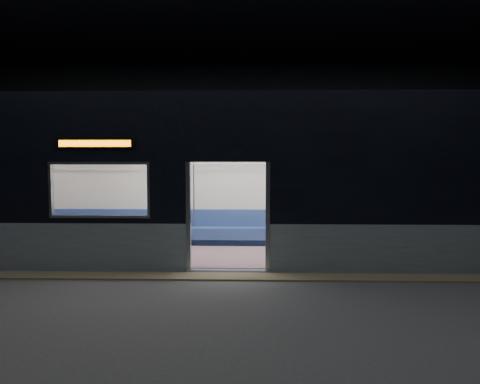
{
  "coord_description": "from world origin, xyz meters",
  "views": [
    {
      "loc": [
        0.51,
        -8.32,
        2.22
      ],
      "look_at": [
        0.19,
        2.3,
        1.39
      ],
      "focal_mm": 38.0,
      "sensor_mm": 36.0,
      "label": 1
    }
  ],
  "objects": [
    {
      "name": "station_floor",
      "position": [
        0.0,
        0.0,
        -0.01
      ],
      "size": [
        24.0,
        14.0,
        0.01
      ],
      "primitive_type": "cube",
      "color": "#47494C",
      "rests_on": "ground"
    },
    {
      "name": "station_envelope",
      "position": [
        0.0,
        0.0,
        3.66
      ],
      "size": [
        24.0,
        14.0,
        5.0
      ],
      "color": "black",
      "rests_on": "station_floor"
    },
    {
      "name": "tactile_strip",
      "position": [
        0.0,
        0.55,
        0.01
      ],
      "size": [
        22.8,
        0.5,
        0.03
      ],
      "primitive_type": "cube",
      "color": "#8C7F59",
      "rests_on": "station_floor"
    },
    {
      "name": "metro_car",
      "position": [
        -0.0,
        2.54,
        1.85
      ],
      "size": [
        18.0,
        3.04,
        3.35
      ],
      "color": "#8D9EA8",
      "rests_on": "station_floor"
    },
    {
      "name": "passenger",
      "position": [
        4.56,
        3.55,
        0.78
      ],
      "size": [
        0.42,
        0.68,
        1.34
      ],
      "rotation": [
        0.0,
        0.0,
        0.17
      ],
      "color": "black",
      "rests_on": "metro_car"
    },
    {
      "name": "handbag",
      "position": [
        4.56,
        3.33,
        0.67
      ],
      "size": [
        0.33,
        0.3,
        0.14
      ],
      "primitive_type": "cube",
      "rotation": [
        0.0,
        0.0,
        0.31
      ],
      "color": "black",
      "rests_on": "passenger"
    },
    {
      "name": "transit_map",
      "position": [
        4.29,
        3.85,
        1.47
      ],
      "size": [
        1.0,
        0.03,
        0.65
      ],
      "primitive_type": "cube",
      "color": "white",
      "rests_on": "metro_car"
    }
  ]
}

